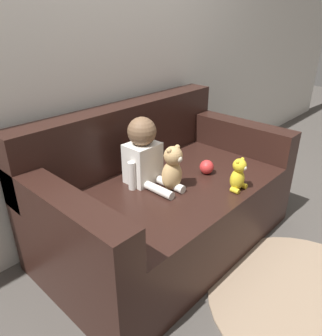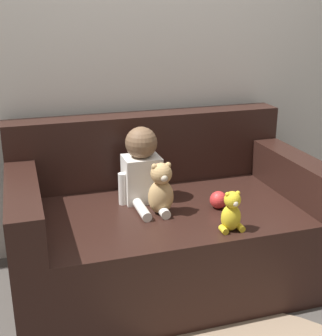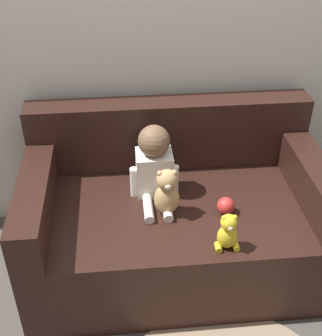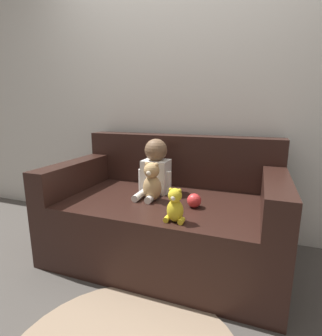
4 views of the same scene
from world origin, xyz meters
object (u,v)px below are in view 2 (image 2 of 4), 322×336
at_px(person_baby, 142,169).
at_px(plush_toy_side, 231,212).
at_px(toy_ball, 218,200).
at_px(couch, 164,226).
at_px(teddy_bear_brown, 161,189).

xyz_separation_m(person_baby, plush_toy_side, (0.31, -0.48, -0.09)).
relative_size(person_baby, plush_toy_side, 2.06).
bearing_deg(plush_toy_side, toy_ball, 79.00).
bearing_deg(plush_toy_side, couch, 114.80).
relative_size(plush_toy_side, toy_ball, 2.17).
height_order(teddy_bear_brown, toy_ball, teddy_bear_brown).
xyz_separation_m(couch, person_baby, (-0.11, 0.05, 0.34)).
distance_m(person_baby, plush_toy_side, 0.58).
height_order(couch, toy_ball, couch).
xyz_separation_m(person_baby, teddy_bear_brown, (0.05, -0.19, -0.05)).
relative_size(couch, person_baby, 3.95).
xyz_separation_m(couch, teddy_bear_brown, (-0.06, -0.14, 0.29)).
xyz_separation_m(teddy_bear_brown, plush_toy_side, (0.26, -0.29, -0.04)).
xyz_separation_m(plush_toy_side, toy_ball, (0.05, 0.26, -0.05)).
relative_size(person_baby, toy_ball, 4.45).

